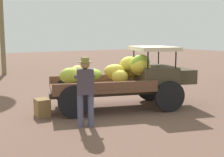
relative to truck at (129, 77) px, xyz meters
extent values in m
plane|color=brown|center=(-0.21, 0.37, -0.96)|extent=(60.00, 60.00, 0.00)
cube|color=#413826|center=(-0.43, 0.13, -0.45)|extent=(3.94, 1.67, 0.16)
cylinder|color=black|center=(1.20, 0.44, -0.50)|extent=(0.92, 0.42, 0.92)
cylinder|color=black|center=(0.70, -1.08, -0.50)|extent=(0.92, 0.42, 0.92)
cylinder|color=black|center=(-1.46, 1.31, -0.50)|extent=(0.92, 0.42, 0.92)
cylinder|color=black|center=(-1.96, -0.21, -0.50)|extent=(0.92, 0.42, 0.92)
cube|color=brown|center=(-0.86, 0.27, -0.27)|extent=(3.39, 2.57, 0.10)
cube|color=brown|center=(-0.61, 1.03, -0.11)|extent=(2.88, 1.01, 0.22)
cube|color=brown|center=(-1.11, -0.49, -0.11)|extent=(2.88, 1.01, 0.22)
cube|color=#413826|center=(0.76, -0.26, 0.05)|extent=(1.52, 1.79, 0.55)
cube|color=#413826|center=(1.61, -0.54, 0.00)|extent=(1.00, 1.23, 0.44)
cylinder|color=black|center=(1.38, 0.22, 0.60)|extent=(0.04, 0.04, 0.55)
cylinder|color=black|center=(0.98, -1.01, 0.60)|extent=(0.04, 0.04, 0.55)
cylinder|color=black|center=(0.54, 0.49, 0.60)|extent=(0.04, 0.04, 0.55)
cylinder|color=black|center=(0.14, -0.73, 0.60)|extent=(0.04, 0.04, 0.55)
cube|color=beige|center=(0.76, -0.26, 0.88)|extent=(1.63, 1.82, 0.12)
ellipsoid|color=#8FBC3A|center=(-0.95, 0.66, 0.08)|extent=(0.77, 0.81, 0.40)
ellipsoid|color=gold|center=(0.21, -0.30, 0.29)|extent=(0.84, 0.87, 0.59)
ellipsoid|color=gold|center=(0.01, -0.01, 0.41)|extent=(0.75, 0.71, 0.49)
ellipsoid|color=gold|center=(-0.25, 0.34, 0.10)|extent=(0.72, 0.56, 0.44)
ellipsoid|color=#C8B853|center=(-1.35, 0.78, 0.12)|extent=(0.82, 0.78, 0.62)
ellipsoid|color=gold|center=(-0.42, -0.10, 0.06)|extent=(0.68, 0.67, 0.44)
ellipsoid|color=gold|center=(0.07, -0.41, 0.38)|extent=(0.75, 0.76, 0.56)
ellipsoid|color=#92BC3A|center=(0.15, -0.37, 0.47)|extent=(0.66, 0.54, 0.60)
ellipsoid|color=yellow|center=(-0.43, 0.15, 0.20)|extent=(0.84, 0.79, 0.56)
ellipsoid|color=#A9BF39|center=(-1.70, 0.64, 0.10)|extent=(0.67, 0.56, 0.54)
ellipsoid|color=gold|center=(0.17, 0.21, 0.15)|extent=(0.78, 0.76, 0.59)
cylinder|color=#51516E|center=(-2.18, -0.99, -0.55)|extent=(0.15, 0.15, 0.82)
cylinder|color=#51516E|center=(-1.94, -1.09, -0.55)|extent=(0.15, 0.15, 0.82)
cube|color=#433946|center=(-2.06, -1.04, 0.17)|extent=(0.46, 0.38, 0.62)
cylinder|color=#433946|center=(-2.11, -0.91, 0.26)|extent=(0.20, 0.41, 0.10)
cylinder|color=#433946|center=(-1.93, -0.99, 0.26)|extent=(0.40, 0.28, 0.10)
sphere|color=#967548|center=(-2.06, -1.04, 0.59)|extent=(0.22, 0.22, 0.22)
cylinder|color=olive|center=(-2.06, -1.04, 0.65)|extent=(0.34, 0.34, 0.02)
cylinder|color=olive|center=(-2.06, -1.04, 0.71)|extent=(0.20, 0.20, 0.10)
cube|color=olive|center=(-2.64, 0.47, -0.72)|extent=(0.39, 0.48, 0.49)
cylinder|color=olive|center=(-1.51, 10.12, 2.74)|extent=(0.26, 0.26, 7.41)
camera|label=1|loc=(-5.34, -7.42, 1.31)|focal=47.68mm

